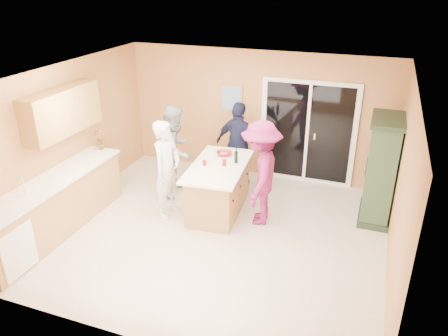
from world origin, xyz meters
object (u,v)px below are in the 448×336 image
(kitchen_island, at_px, (219,190))
(woman_magenta, at_px, (261,173))
(green_hutch, at_px, (381,171))
(woman_grey, at_px, (176,150))
(woman_navy, at_px, (239,145))
(woman_white, at_px, (167,170))

(kitchen_island, distance_m, woman_magenta, 0.93)
(green_hutch, xyz_separation_m, woman_grey, (-3.69, -0.29, -0.02))
(green_hutch, bearing_deg, woman_navy, 171.89)
(woman_magenta, bearing_deg, kitchen_island, -104.46)
(kitchen_island, relative_size, woman_grey, 1.02)
(green_hutch, bearing_deg, kitchen_island, -164.92)
(kitchen_island, relative_size, green_hutch, 0.97)
(kitchen_island, height_order, woman_magenta, woman_magenta)
(kitchen_island, distance_m, woman_white, 1.00)
(woman_white, relative_size, woman_navy, 1.01)
(kitchen_island, xyz_separation_m, woman_navy, (0.02, 1.09, 0.44))
(kitchen_island, bearing_deg, woman_white, -156.38)
(green_hutch, xyz_separation_m, woman_white, (-3.45, -1.14, -0.02))
(kitchen_island, bearing_deg, woman_magenta, -11.76)
(green_hutch, distance_m, woman_magenta, 2.04)
(woman_magenta, bearing_deg, woman_navy, -154.68)
(woman_white, xyz_separation_m, woman_navy, (0.80, 1.52, -0.01))
(woman_grey, relative_size, woman_navy, 1.01)
(green_hutch, bearing_deg, woman_white, -161.64)
(green_hutch, bearing_deg, woman_grey, -175.46)
(green_hutch, relative_size, woman_magenta, 1.01)
(woman_navy, height_order, woman_magenta, woman_magenta)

